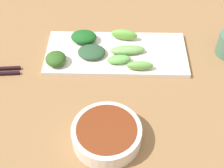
{
  "coord_description": "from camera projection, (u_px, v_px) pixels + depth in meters",
  "views": [
    {
      "loc": [
        -0.52,
        -0.01,
        0.61
      ],
      "look_at": [
        -0.0,
        -0.0,
        0.05
      ],
      "focal_mm": 52.33,
      "sensor_mm": 36.0,
      "label": 1
    }
  ],
  "objects": [
    {
      "name": "broccoli_stalk_2",
      "position": [
        127.0,
        50.0,
        0.85
      ],
      "size": [
        0.04,
        0.09,
        0.02
      ],
      "primitive_type": "ellipsoid",
      "rotation": [
        0.0,
        0.0,
        0.1
      ],
      "color": "#76AA5B",
      "rests_on": "serving_plate"
    },
    {
      "name": "broccoli_leafy_4",
      "position": [
        84.0,
        37.0,
        0.88
      ],
      "size": [
        0.06,
        0.07,
        0.03
      ],
      "primitive_type": "ellipsoid",
      "rotation": [
        0.0,
        0.0,
        -0.05
      ],
      "color": "#19591F",
      "rests_on": "serving_plate"
    },
    {
      "name": "broccoli_leafy_0",
      "position": [
        56.0,
        59.0,
        0.82
      ],
      "size": [
        0.06,
        0.06,
        0.03
      ],
      "primitive_type": "ellipsoid",
      "rotation": [
        0.0,
        0.0,
        -0.15
      ],
      "color": "#2E5A20",
      "rests_on": "serving_plate"
    },
    {
      "name": "sauce_bowl",
      "position": [
        107.0,
        134.0,
        0.67
      ],
      "size": [
        0.14,
        0.14,
        0.04
      ],
      "color": "silver",
      "rests_on": "tabletop"
    },
    {
      "name": "broccoli_stalk_5",
      "position": [
        124.0,
        35.0,
        0.88
      ],
      "size": [
        0.03,
        0.07,
        0.03
      ],
      "primitive_type": "ellipsoid",
      "rotation": [
        0.0,
        0.0,
        -0.16
      ],
      "color": "#67AA40",
      "rests_on": "serving_plate"
    },
    {
      "name": "tabletop",
      "position": [
        111.0,
        94.0,
        0.79
      ],
      "size": [
        2.1,
        2.1,
        0.02
      ],
      "primitive_type": "cube",
      "color": "olive",
      "rests_on": "ground"
    },
    {
      "name": "broccoli_stalk_1",
      "position": [
        140.0,
        66.0,
        0.81
      ],
      "size": [
        0.02,
        0.07,
        0.02
      ],
      "primitive_type": "ellipsoid",
      "rotation": [
        0.0,
        0.0,
        0.01
      ],
      "color": "#66A849",
      "rests_on": "serving_plate"
    },
    {
      "name": "serving_plate",
      "position": [
        116.0,
        53.0,
        0.86
      ],
      "size": [
        0.16,
        0.37,
        0.01
      ],
      "primitive_type": "cube",
      "color": "silver",
      "rests_on": "tabletop"
    },
    {
      "name": "broccoli_stalk_3",
      "position": [
        119.0,
        59.0,
        0.82
      ],
      "size": [
        0.04,
        0.06,
        0.02
      ],
      "primitive_type": "ellipsoid",
      "rotation": [
        0.0,
        0.0,
        0.16
      ],
      "color": "#66B952",
      "rests_on": "serving_plate"
    },
    {
      "name": "broccoli_leafy_6",
      "position": [
        92.0,
        52.0,
        0.84
      ],
      "size": [
        0.06,
        0.07,
        0.02
      ],
      "primitive_type": "ellipsoid",
      "rotation": [
        0.0,
        0.0,
        0.0
      ],
      "color": "#2A4F31",
      "rests_on": "serving_plate"
    }
  ]
}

